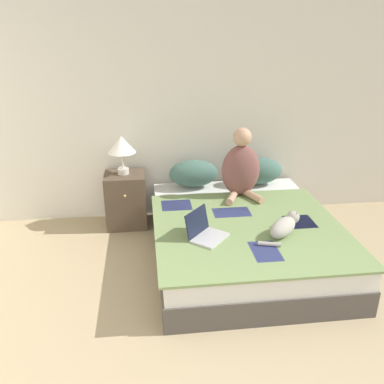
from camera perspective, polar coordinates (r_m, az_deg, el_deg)
wall_back at (r=4.46m, az=4.08°, el=12.59°), size 6.10×0.05×2.55m
bed at (r=3.83m, az=7.10°, el=-6.31°), size 1.64×1.98×0.41m
pillow_near at (r=4.37m, az=0.21°, el=2.64°), size 0.52×0.29×0.29m
pillow_far at (r=4.51m, az=9.29°, el=2.97°), size 0.52×0.29×0.29m
person_sitting at (r=4.11m, az=6.89°, el=3.37°), size 0.39×0.38×0.70m
cat_tabby at (r=3.46m, az=12.83°, el=-4.67°), size 0.43×0.37×0.16m
laptop_open at (r=3.35m, az=1.88°, el=-5.64°), size 0.39×0.40×0.23m
nightstand at (r=4.42m, az=-9.23°, el=-1.08°), size 0.42×0.40×0.59m
table_lamp at (r=4.23m, az=-9.86°, el=6.38°), size 0.29×0.29×0.40m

